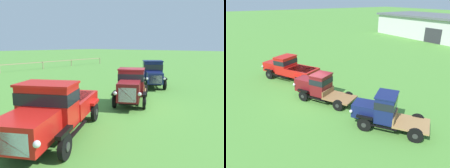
{
  "view_description": "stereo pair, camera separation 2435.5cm",
  "coord_description": "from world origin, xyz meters",
  "views": [
    {
      "loc": [
        -10.09,
        -6.54,
        3.46
      ],
      "look_at": [
        0.48,
        2.04,
        1.0
      ],
      "focal_mm": 35.0,
      "sensor_mm": 36.0,
      "label": 1
    },
    {
      "loc": [
        13.95,
        -6.2,
        7.34
      ],
      "look_at": [
        0.48,
        2.04,
        1.0
      ],
      "focal_mm": 35.0,
      "sensor_mm": 36.0,
      "label": 2
    }
  ],
  "objects": [
    {
      "name": "vintage_truck_midrow_center",
      "position": [
        5.65,
        1.98,
        1.13
      ],
      "size": [
        4.55,
        3.9,
        2.19
      ],
      "color": "black",
      "rests_on": "ground"
    },
    {
      "name": "vintage_truck_foreground_near",
      "position": [
        -5.34,
        0.16,
        1.07
      ],
      "size": [
        5.85,
        4.36,
        2.14
      ],
      "color": "black",
      "rests_on": "ground"
    },
    {
      "name": "ground_plane",
      "position": [
        0.0,
        0.0,
        0.0
      ],
      "size": [
        240.0,
        240.0,
        0.0
      ],
      "primitive_type": "plane",
      "color": "#518E38"
    },
    {
      "name": "vintage_truck_second_in_line",
      "position": [
        0.26,
        0.44,
        1.09
      ],
      "size": [
        4.94,
        3.63,
        2.09
      ],
      "color": "black",
      "rests_on": "ground"
    },
    {
      "name": "paddock_fence",
      "position": [
        10.8,
        20.9,
        0.86
      ],
      "size": [
        18.21,
        0.71,
        1.11
      ],
      "color": "#997F60",
      "rests_on": "ground"
    }
  ]
}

